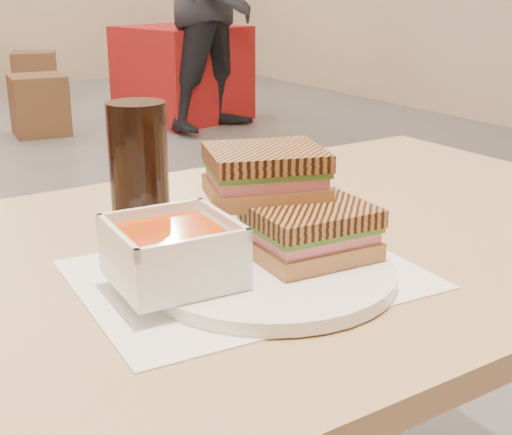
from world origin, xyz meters
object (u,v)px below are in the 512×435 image
panini_lower (311,231)px  bg_chair_1l (39,105)px  main_table (249,328)px  bg_table_1 (182,73)px  soup_bowl (173,254)px  cola_glass (139,165)px  bg_chair_2r (35,75)px  plate (270,272)px  bg_chair_1r (203,79)px

panini_lower → bg_chair_1l: bearing=78.2°
main_table → bg_table_1: bearing=64.6°
bg_chair_1l → soup_bowl: bearing=-103.8°
panini_lower → cola_glass: 0.26m
main_table → bg_chair_2r: bearing=77.0°
plate → bg_chair_1r: bearing=62.8°
plate → bg_chair_1r: plate is taller
bg_table_1 → bg_chair_1r: bg_table_1 is taller
soup_bowl → bg_chair_1r: 5.44m
bg_table_1 → panini_lower: bearing=-114.7°
plate → cola_glass: cola_glass is taller
main_table → panini_lower: size_ratio=9.19×
plate → soup_bowl: size_ratio=2.16×
panini_lower → plate: bearing=-178.4°
bg_chair_1r → plate: bearing=-117.2°
main_table → bg_chair_1l: bearing=77.7°
plate → bg_chair_1l: 4.59m
bg_chair_1r → bg_chair_2r: bearing=130.1°
cola_glass → bg_chair_1r: size_ratio=0.30×
main_table → soup_bowl: bearing=-148.1°
plate → soup_bowl: 0.11m
panini_lower → bg_chair_1r: bearing=63.3°
main_table → cola_glass: (-0.08, 0.13, 0.19)m
panini_lower → bg_chair_1r: 5.39m
bg_table_1 → bg_chair_1r: bearing=43.1°
panini_lower → bg_chair_2r: size_ratio=0.28×
panini_lower → bg_chair_1l: (0.93, 4.45, -0.59)m
panini_lower → bg_table_1: panini_lower is taller
bg_chair_1r → panini_lower: bearing=-116.7°
plate → soup_bowl: soup_bowl is taller
plate → main_table: bearing=70.0°
bg_chair_1l → bg_chair_1r: 1.52m
bg_chair_1r → bg_chair_2r: 1.64m
cola_glass → bg_chair_2r: 6.01m
main_table → bg_table_1: (2.06, 4.34, -0.28)m
soup_bowl → cola_glass: (0.06, 0.22, 0.04)m
panini_lower → bg_chair_2r: bearing=77.4°
main_table → bg_chair_1l: size_ratio=2.94×
cola_glass → bg_table_1: 4.75m
plate → bg_chair_1l: (0.98, 4.45, -0.55)m
panini_lower → cola_glass: cola_glass is taller
bg_chair_1l → bg_chair_1r: size_ratio=0.78×
bg_table_1 → bg_chair_2r: bg_table_1 is taller
panini_lower → bg_chair_1l: panini_lower is taller
soup_bowl → bg_chair_2r: size_ratio=0.26×
soup_bowl → bg_chair_1r: size_ratio=0.23×
cola_glass → bg_chair_2r: cola_glass is taller
soup_bowl → bg_table_1: soup_bowl is taller
panini_lower → bg_chair_1r: panini_lower is taller
plate → cola_glass: size_ratio=1.67×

